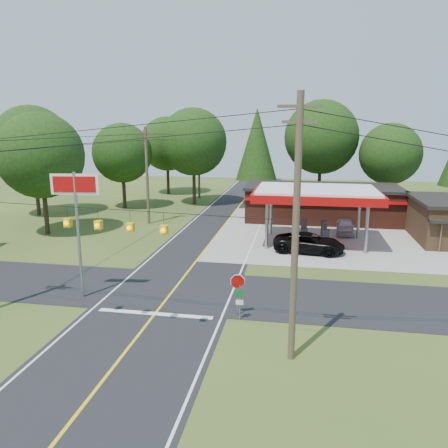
% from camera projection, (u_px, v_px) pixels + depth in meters
% --- Properties ---
extents(ground, '(120.00, 120.00, 0.00)m').
position_uv_depth(ground, '(174.00, 290.00, 27.49)').
color(ground, '#334C1A').
rests_on(ground, ground).
extents(main_highway, '(8.00, 120.00, 0.02)m').
position_uv_depth(main_highway, '(174.00, 290.00, 27.49)').
color(main_highway, black).
rests_on(main_highway, ground).
extents(cross_road, '(70.00, 7.00, 0.02)m').
position_uv_depth(cross_road, '(174.00, 290.00, 27.49)').
color(cross_road, black).
rests_on(cross_road, ground).
extents(lane_center_yellow, '(0.15, 110.00, 0.00)m').
position_uv_depth(lane_center_yellow, '(174.00, 290.00, 27.49)').
color(lane_center_yellow, yellow).
rests_on(lane_center_yellow, main_highway).
extents(gas_canopy, '(10.60, 7.40, 4.88)m').
position_uv_depth(gas_canopy, '(316.00, 195.00, 37.51)').
color(gas_canopy, gray).
rests_on(gas_canopy, ground).
extents(convenience_store, '(16.40, 7.55, 3.80)m').
position_uv_depth(convenience_store, '(322.00, 203.00, 47.45)').
color(convenience_store, '#522317').
rests_on(convenience_store, ground).
extents(utility_pole_near_right, '(1.80, 0.30, 11.50)m').
position_uv_depth(utility_pole_near_right, '(296.00, 229.00, 18.18)').
color(utility_pole_near_right, '#473828').
rests_on(utility_pole_near_right, ground).
extents(utility_pole_far_left, '(1.80, 0.30, 10.00)m').
position_uv_depth(utility_pole_far_left, '(147.00, 174.00, 44.97)').
color(utility_pole_far_left, '#473828').
rests_on(utility_pole_far_left, ground).
extents(utility_pole_north, '(0.30, 0.30, 9.50)m').
position_uv_depth(utility_pole_north, '(199.00, 164.00, 61.14)').
color(utility_pole_north, '#473828').
rests_on(utility_pole_north, ground).
extents(overhead_beacons, '(17.04, 2.04, 1.03)m').
position_uv_depth(overhead_beacons, '(113.00, 211.00, 20.52)').
color(overhead_beacons, black).
rests_on(overhead_beacons, ground).
extents(treeline_backdrop, '(70.27, 51.59, 13.30)m').
position_uv_depth(treeline_backdrop, '(240.00, 149.00, 48.74)').
color(treeline_backdrop, '#332316').
rests_on(treeline_backdrop, ground).
extents(suv_car, '(6.26, 6.26, 1.58)m').
position_uv_depth(suv_car, '(309.00, 243.00, 35.48)').
color(suv_car, black).
rests_on(suv_car, ground).
extents(sedan_car, '(4.37, 4.37, 1.39)m').
position_uv_depth(sedan_car, '(345.00, 227.00, 41.64)').
color(sedan_car, silver).
rests_on(sedan_car, ground).
extents(big_stop_sign, '(2.80, 0.42, 7.57)m').
position_uv_depth(big_stop_sign, '(76.00, 204.00, 25.15)').
color(big_stop_sign, gray).
rests_on(big_stop_sign, ground).
extents(octagonal_stop_sign, '(0.82, 0.24, 2.40)m').
position_uv_depth(octagonal_stop_sign, '(238.00, 285.00, 23.44)').
color(octagonal_stop_sign, gray).
rests_on(octagonal_stop_sign, ground).
extents(route_sign_post, '(0.40, 0.09, 1.95)m').
position_uv_depth(route_sign_post, '(240.00, 300.00, 23.06)').
color(route_sign_post, gray).
rests_on(route_sign_post, ground).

